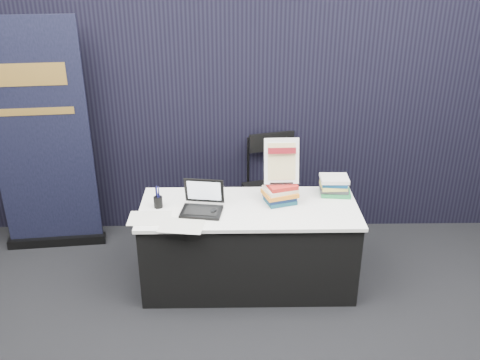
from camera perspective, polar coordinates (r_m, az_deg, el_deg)
name	(u,v)px	position (r m, az deg, el deg)	size (l,w,h in m)	color
floor	(251,323)	(4.37, 1.14, -15.05)	(8.00, 8.00, 0.00)	black
wall_back	(241,19)	(7.42, 0.13, 16.81)	(8.00, 0.02, 3.50)	beige
drape_partition	(246,115)	(5.20, 0.63, 6.98)	(6.00, 0.08, 2.40)	black
display_table	(249,246)	(4.59, 0.93, -7.01)	(1.80, 0.75, 0.75)	black
laptop	(202,204)	(4.33, -4.13, -2.57)	(0.35, 0.30, 0.25)	black
mouse	(213,212)	(4.30, -2.85, -3.42)	(0.06, 0.10, 0.03)	black
brochure_left	(150,218)	(4.29, -9.62, -4.04)	(0.33, 0.24, 0.00)	silver
brochure_mid	(187,212)	(4.33, -5.62, -3.45)	(0.32, 0.22, 0.00)	white
brochure_right	(182,226)	(4.15, -6.25, -4.87)	(0.34, 0.24, 0.00)	silver
pen_cup	(158,202)	(4.43, -8.73, -2.34)	(0.07, 0.07, 0.09)	black
book_stack_tall	(281,193)	(4.45, 4.37, -1.41)	(0.31, 0.28, 0.17)	#164756
book_stack_short	(335,186)	(4.64, 10.07, -0.58)	(0.24, 0.19, 0.17)	#227F43
info_sign	(282,162)	(4.36, 4.46, 1.96)	(0.29, 0.15, 0.39)	black
pullup_banner	(43,153)	(5.21, -20.23, 2.75)	(0.93, 0.20, 2.19)	black
stacking_chair	(272,185)	(5.17, 3.43, -0.54)	(0.58, 0.59, 1.05)	black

